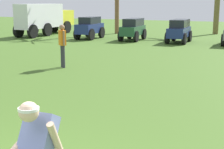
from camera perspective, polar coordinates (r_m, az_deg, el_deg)
The scene contains 5 objects.
teammate_near_sideline at distance 12.60m, azimuth -8.25°, elevation 5.39°, with size 0.41×0.39×1.56m.
parked_car_slot_a at distance 22.34m, azimuth -3.73°, elevation 7.86°, with size 1.20×2.37×1.40m.
parked_car_slot_b at distance 21.45m, azimuth 3.51°, elevation 7.63°, with size 1.23×2.44×1.34m.
parked_car_slot_c at distance 20.56m, azimuth 11.12°, elevation 7.24°, with size 1.18×2.42×1.34m.
box_truck at distance 25.22m, azimuth -11.13°, elevation 9.26°, with size 1.41×5.91×2.20m.
Camera 1 is at (3.09, -2.60, 2.38)m, focal length 55.00 mm.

